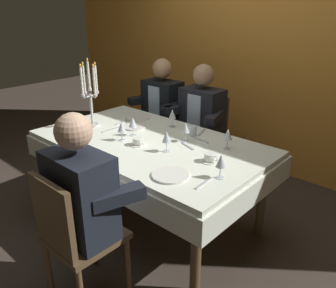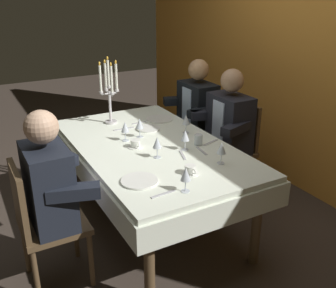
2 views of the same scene
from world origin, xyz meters
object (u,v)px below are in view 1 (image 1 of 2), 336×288
object	(u,v)px
dinner_plate_1	(138,117)
wine_glass_4	(221,162)
dining_table	(150,154)
coffee_cup_0	(210,158)
water_tumbler_0	(193,131)
wine_glass_3	(167,137)
coffee_cup_1	(137,142)
wine_glass_6	(185,128)
wine_glass_0	(172,114)
seated_diner_1	(202,114)
wine_glass_2	(133,122)
wine_glass_1	(228,135)
seated_diner_2	(80,196)
candelabra	(90,95)
seated_diner_0	(163,104)
wine_glass_5	(122,127)
dinner_plate_0	(135,127)
dinner_plate_2	(170,175)

from	to	relation	value
dinner_plate_1	wine_glass_4	bearing A→B (deg)	-21.04
dining_table	coffee_cup_0	xyz separation A→B (m)	(0.60, 0.00, 0.15)
water_tumbler_0	wine_glass_3	bearing A→B (deg)	-81.04
coffee_cup_1	water_tumbler_0	bearing A→B (deg)	66.89
dining_table	wine_glass_6	distance (m)	0.38
wine_glass_3	wine_glass_0	bearing A→B (deg)	126.98
dining_table	seated_diner_1	xyz separation A→B (m)	(-0.12, 0.89, 0.11)
coffee_cup_1	wine_glass_3	bearing A→B (deg)	12.80
wine_glass_2	wine_glass_0	bearing A→B (deg)	75.43
wine_glass_4	water_tumbler_0	xyz separation A→B (m)	(-0.60, 0.49, -0.07)
dining_table	wine_glass_1	xyz separation A→B (m)	(0.57, 0.28, 0.23)
wine_glass_6	coffee_cup_0	bearing A→B (deg)	-25.99
wine_glass_1	coffee_cup_1	world-z (taller)	wine_glass_1
wine_glass_2	water_tumbler_0	world-z (taller)	wine_glass_2
wine_glass_4	seated_diner_1	bearing A→B (deg)	131.41
wine_glass_2	seated_diner_2	bearing A→B (deg)	-60.76
wine_glass_0	coffee_cup_1	xyz separation A→B (m)	(0.08, -0.51, -0.09)
wine_glass_1	water_tumbler_0	xyz separation A→B (m)	(-0.37, 0.05, -0.07)
candelabra	seated_diner_0	size ratio (longest dim) A/B	0.49
wine_glass_0	seated_diner_2	xyz separation A→B (m)	(0.39, -1.27, -0.12)
wine_glass_1	wine_glass_5	world-z (taller)	same
dinner_plate_0	dining_table	bearing A→B (deg)	-23.32
dining_table	dinner_plate_1	size ratio (longest dim) A/B	7.82
seated_diner_1	coffee_cup_0	bearing A→B (deg)	-50.69
wine_glass_1	seated_diner_1	xyz separation A→B (m)	(-0.69, 0.61, -0.12)
dining_table	wine_glass_5	xyz separation A→B (m)	(-0.17, -0.15, 0.23)
wine_glass_3	seated_diner_1	xyz separation A→B (m)	(-0.38, 0.96, -0.12)
coffee_cup_0	water_tumbler_0	bearing A→B (deg)	141.19
dinner_plate_0	wine_glass_6	bearing A→B (deg)	4.45
coffee_cup_0	seated_diner_0	distance (m)	1.55
wine_glass_0	water_tumbler_0	xyz separation A→B (m)	(0.28, -0.05, -0.07)
seated_diner_1	dinner_plate_0	bearing A→B (deg)	-105.09
dinner_plate_2	seated_diner_1	distance (m)	1.40
wine_glass_0	coffee_cup_0	world-z (taller)	wine_glass_0
dining_table	dinner_plate_1	bearing A→B (deg)	145.64
candelabra	wine_glass_1	size ratio (longest dim) A/B	3.73
candelabra	wine_glass_0	world-z (taller)	candelabra
wine_glass_2	wine_glass_4	size ratio (longest dim) A/B	1.00
wine_glass_4	coffee_cup_0	size ratio (longest dim) A/B	1.24
coffee_cup_0	seated_diner_2	world-z (taller)	seated_diner_2
seated_diner_2	wine_glass_4	bearing A→B (deg)	56.09
candelabra	wine_glass_4	distance (m)	1.45
wine_glass_1	dinner_plate_0	bearing A→B (deg)	-171.13
seated_diner_0	wine_glass_0	bearing A→B (deg)	-40.70
wine_glass_4	wine_glass_5	distance (m)	0.96
water_tumbler_0	seated_diner_1	distance (m)	0.64
wine_glass_3	seated_diner_1	bearing A→B (deg)	111.57
water_tumbler_0	coffee_cup_0	distance (m)	0.52
wine_glass_2	seated_diner_1	world-z (taller)	seated_diner_1
wine_glass_0	wine_glass_4	distance (m)	1.03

